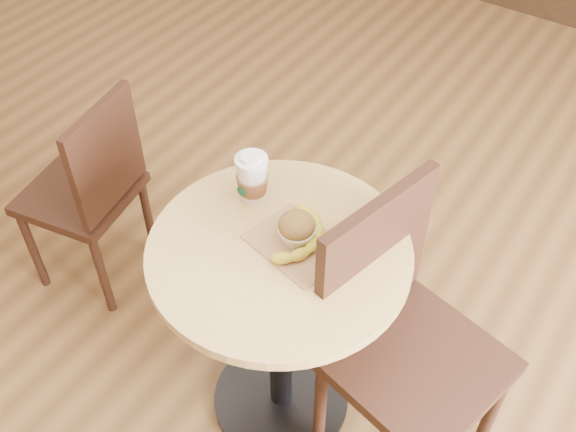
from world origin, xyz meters
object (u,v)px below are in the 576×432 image
object	(u,v)px
chair_left	(91,188)
chair_right	(400,338)
muffin	(297,229)
banana	(300,237)
cafe_table	(280,303)
coffee_cup	(252,179)

from	to	relation	value
chair_left	chair_right	xyz separation A→B (m)	(1.17, 0.00, 0.07)
chair_left	chair_right	bearing A→B (deg)	79.50
muffin	banana	xyz separation A→B (m)	(0.01, 0.00, -0.03)
chair_left	muffin	size ratio (longest dim) A/B	8.32
cafe_table	muffin	size ratio (longest dim) A/B	7.76
banana	cafe_table	bearing A→B (deg)	-135.21
cafe_table	chair_left	world-z (taller)	chair_left
chair_right	muffin	size ratio (longest dim) A/B	9.70
chair_right	cafe_table	bearing A→B (deg)	118.40
chair_left	chair_right	distance (m)	1.18
chair_left	banana	size ratio (longest dim) A/B	3.57
cafe_table	banana	world-z (taller)	banana
chair_right	muffin	distance (m)	0.41
cafe_table	banana	size ratio (longest dim) A/B	3.33
cafe_table	chair_right	size ratio (longest dim) A/B	0.80
coffee_cup	banana	xyz separation A→B (m)	(0.19, -0.07, -0.05)
chair_right	banana	size ratio (longest dim) A/B	4.16
cafe_table	coffee_cup	world-z (taller)	coffee_cup
chair_left	muffin	xyz separation A→B (m)	(0.87, -0.04, 0.35)
cafe_table	banana	distance (m)	0.25
coffee_cup	cafe_table	bearing A→B (deg)	-27.94
cafe_table	chair_left	size ratio (longest dim) A/B	0.93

